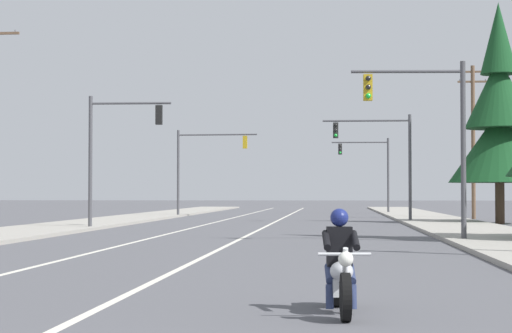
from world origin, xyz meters
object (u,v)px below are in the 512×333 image
object	(u,v)px
motorcycle_with_rider	(341,271)
traffic_signal_near_left	(113,142)
traffic_signal_mid_right	(384,151)
conifer_tree_right_verge_far	(499,122)
traffic_signal_near_right	(432,124)
traffic_signal_far_right	(372,164)
traffic_signal_mid_left	(201,159)
utility_pole_right_far	(473,137)

from	to	relation	value
motorcycle_with_rider	traffic_signal_near_left	bearing A→B (deg)	110.15
traffic_signal_mid_right	motorcycle_with_rider	bearing A→B (deg)	-94.14
conifer_tree_right_verge_far	traffic_signal_near_left	bearing A→B (deg)	-154.72
traffic_signal_near_right	traffic_signal_far_right	world-z (taller)	same
traffic_signal_mid_left	traffic_signal_mid_right	bearing A→B (deg)	-42.97
traffic_signal_far_right	conifer_tree_right_verge_far	bearing A→B (deg)	-76.08
traffic_signal_near_right	traffic_signal_near_left	world-z (taller)	same
traffic_signal_near_right	traffic_signal_mid_right	distance (m)	20.75
traffic_signal_near_left	traffic_signal_mid_right	bearing A→B (deg)	39.99
motorcycle_with_rider	traffic_signal_near_right	size ratio (longest dim) A/B	0.35
traffic_signal_near_left	conifer_tree_right_verge_far	bearing A→B (deg)	25.28
traffic_signal_mid_right	conifer_tree_right_verge_far	xyz separation A→B (m)	(6.13, -1.91, 1.47)
motorcycle_with_rider	conifer_tree_right_verge_far	size ratio (longest dim) A/B	0.18
traffic_signal_near_right	traffic_signal_mid_left	bearing A→B (deg)	111.59
traffic_signal_near_left	traffic_signal_mid_left	world-z (taller)	same
traffic_signal_near_right	traffic_signal_mid_left	world-z (taller)	same
traffic_signal_near_left	traffic_signal_mid_left	bearing A→B (deg)	87.99
motorcycle_with_rider	utility_pole_right_far	xyz separation A→B (m)	(8.98, 46.39, 4.75)
traffic_signal_near_right	traffic_signal_far_right	distance (m)	42.71
motorcycle_with_rider	traffic_signal_mid_right	xyz separation A→B (m)	(2.82, 39.03, 3.52)
traffic_signal_near_right	traffic_signal_near_left	distance (m)	16.68
traffic_signal_near_right	traffic_signal_near_left	bearing A→B (deg)	144.24
motorcycle_with_rider	traffic_signal_mid_right	bearing A→B (deg)	85.86
traffic_signal_near_right	traffic_signal_far_right	xyz separation A→B (m)	(-0.21, 42.71, 0.05)
traffic_signal_near_left	motorcycle_with_rider	bearing A→B (deg)	-69.85
traffic_signal_near_right	traffic_signal_mid_right	world-z (taller)	same
traffic_signal_far_right	traffic_signal_mid_left	bearing A→B (deg)	-140.10
traffic_signal_far_right	utility_pole_right_far	size ratio (longest dim) A/B	0.62
traffic_signal_near_right	traffic_signal_mid_right	size ratio (longest dim) A/B	1.00
traffic_signal_near_right	traffic_signal_near_left	size ratio (longest dim) A/B	1.00
traffic_signal_near_right	traffic_signal_far_right	bearing A→B (deg)	90.29
traffic_signal_near_left	conifer_tree_right_verge_far	world-z (taller)	conifer_tree_right_verge_far
traffic_signal_near_right	traffic_signal_mid_left	size ratio (longest dim) A/B	1.00
motorcycle_with_rider	traffic_signal_near_right	xyz separation A→B (m)	(3.25, 18.28, 3.45)
traffic_signal_mid_left	utility_pole_right_far	xyz separation A→B (m)	(18.47, -4.12, 1.19)
traffic_signal_far_right	conifer_tree_right_verge_far	distance (m)	24.64
traffic_signal_near_right	traffic_signal_mid_left	xyz separation A→B (m)	(-12.75, 32.23, 0.12)
traffic_signal_mid_left	utility_pole_right_far	size ratio (longest dim) A/B	0.62
traffic_signal_far_right	utility_pole_right_far	world-z (taller)	utility_pole_right_far
traffic_signal_mid_left	traffic_signal_far_right	xyz separation A→B (m)	(12.54, 10.48, -0.07)
traffic_signal_mid_right	traffic_signal_far_right	size ratio (longest dim) A/B	1.00
conifer_tree_right_verge_far	traffic_signal_near_right	bearing A→B (deg)	-106.84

